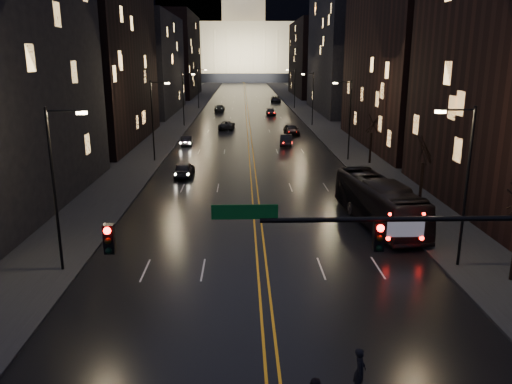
{
  "coord_description": "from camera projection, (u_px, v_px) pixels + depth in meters",
  "views": [
    {
      "loc": [
        -1.06,
        -15.67,
        11.41
      ],
      "look_at": [
        -0.26,
        13.35,
        3.57
      ],
      "focal_mm": 35.0,
      "sensor_mm": 36.0,
      "label": 1
    }
  ],
  "objects": [
    {
      "name": "receding_car_c",
      "position": [
        271.0,
        112.0,
        101.47
      ],
      "size": [
        1.94,
        4.55,
        1.31
      ],
      "primitive_type": "imported",
      "rotation": [
        0.0,
        0.0,
        0.02
      ],
      "color": "black",
      "rests_on": "ground"
    },
    {
      "name": "sidewalk_right",
      "position": [
        294.0,
        98.0,
        143.93
      ],
      "size": [
        8.0,
        320.0,
        0.16
      ],
      "primitive_type": "cube",
      "color": "black",
      "rests_on": "ground"
    },
    {
      "name": "streetlamp_right_near",
      "position": [
        464.0,
        179.0,
        26.74
      ],
      "size": [
        2.13,
        0.25,
        9.0
      ],
      "color": "black",
      "rests_on": "ground"
    },
    {
      "name": "building_left_mid",
      "position": [
        91.0,
        37.0,
        66.02
      ],
      "size": [
        12.0,
        30.0,
        28.0
      ],
      "primitive_type": "cube",
      "color": "black",
      "rests_on": "ground"
    },
    {
      "name": "building_right_dist",
      "position": [
        314.0,
        59.0,
        150.92
      ],
      "size": [
        12.0,
        40.0,
        22.0
      ],
      "primitive_type": "cube",
      "color": "black",
      "rests_on": "ground"
    },
    {
      "name": "streetlamp_left_near",
      "position": [
        57.0,
        182.0,
        26.16
      ],
      "size": [
        2.13,
        0.25,
        9.0
      ],
      "color": "black",
      "rests_on": "ground"
    },
    {
      "name": "traffic_signal",
      "position": [
        448.0,
        249.0,
        16.95
      ],
      "size": [
        17.29,
        0.45,
        7.0
      ],
      "color": "black",
      "rests_on": "ground"
    },
    {
      "name": "streetlamp_right_mid",
      "position": [
        348.0,
        116.0,
        55.69
      ],
      "size": [
        2.13,
        0.25,
        9.0
      ],
      "color": "black",
      "rests_on": "ground"
    },
    {
      "name": "oncoming_car_c",
      "position": [
        227.0,
        125.0,
        82.03
      ],
      "size": [
        2.79,
        5.16,
        1.38
      ],
      "primitive_type": "imported",
      "rotation": [
        0.0,
        0.0,
        3.04
      ],
      "color": "black",
      "rests_on": "ground"
    },
    {
      "name": "tree_right_mid",
      "position": [
        424.0,
        150.0,
        38.53
      ],
      "size": [
        2.4,
        2.4,
        6.65
      ],
      "color": "black",
      "rests_on": "ground"
    },
    {
      "name": "building_left_dist",
      "position": [
        175.0,
        55.0,
        149.53
      ],
      "size": [
        12.0,
        40.0,
        24.0
      ],
      "primitive_type": "cube",
      "color": "black",
      "rests_on": "ground"
    },
    {
      "name": "receding_car_d",
      "position": [
        276.0,
        99.0,
        131.61
      ],
      "size": [
        2.86,
        5.77,
        1.57
      ],
      "primitive_type": "imported",
      "rotation": [
        0.0,
        0.0,
        -0.04
      ],
      "color": "black",
      "rests_on": "ground"
    },
    {
      "name": "receding_car_a",
      "position": [
        286.0,
        140.0,
        66.5
      ],
      "size": [
        1.99,
        4.51,
        1.44
      ],
      "primitive_type": "imported",
      "rotation": [
        0.0,
        0.0,
        -0.11
      ],
      "color": "black",
      "rests_on": "ground"
    },
    {
      "name": "building_right_mid",
      "position": [
        347.0,
        50.0,
        104.08
      ],
      "size": [
        12.0,
        34.0,
        26.0
      ],
      "primitive_type": "cube",
      "color": "black",
      "rests_on": "ground"
    },
    {
      "name": "streetlamp_left_far",
      "position": [
        184.0,
        96.0,
        84.06
      ],
      "size": [
        2.13,
        0.25,
        9.0
      ],
      "color": "black",
      "rests_on": "ground"
    },
    {
      "name": "capitol",
      "position": [
        244.0,
        46.0,
        254.9
      ],
      "size": [
        90.0,
        50.0,
        58.5
      ],
      "color": "black",
      "rests_on": "ground"
    },
    {
      "name": "oncoming_car_d",
      "position": [
        220.0,
        108.0,
        109.11
      ],
      "size": [
        2.25,
        5.08,
        1.45
      ],
      "primitive_type": "imported",
      "rotation": [
        0.0,
        0.0,
        3.1
      ],
      "color": "black",
      "rests_on": "ground"
    },
    {
      "name": "streetlamp_right_far",
      "position": [
        312.0,
        96.0,
        84.64
      ],
      "size": [
        2.13,
        0.25,
        9.0
      ],
      "color": "black",
      "rests_on": "ground"
    },
    {
      "name": "building_left_far",
      "position": [
        146.0,
        64.0,
        103.74
      ],
      "size": [
        12.0,
        34.0,
        20.0
      ],
      "primitive_type": "cube",
      "color": "black",
      "rests_on": "ground"
    },
    {
      "name": "sidewalk_left",
      "position": [
        197.0,
        98.0,
        143.18
      ],
      "size": [
        8.0,
        320.0,
        0.16
      ],
      "primitive_type": "cube",
      "color": "black",
      "rests_on": "ground"
    },
    {
      "name": "road",
      "position": [
        246.0,
        98.0,
        143.58
      ],
      "size": [
        20.0,
        320.0,
        0.02
      ],
      "primitive_type": "cube",
      "color": "black",
      "rests_on": "ground"
    },
    {
      "name": "tree_right_far",
      "position": [
        372.0,
        123.0,
        53.97
      ],
      "size": [
        2.4,
        2.4,
        6.65
      ],
      "color": "black",
      "rests_on": "ground"
    },
    {
      "name": "streetlamp_left_mid",
      "position": [
        154.0,
        117.0,
        55.11
      ],
      "size": [
        2.13,
        0.25,
        9.0
      ],
      "color": "black",
      "rests_on": "ground"
    },
    {
      "name": "streetlamp_left_dist",
      "position": [
        199.0,
        86.0,
        113.01
      ],
      "size": [
        2.13,
        0.25,
        9.0
      ],
      "color": "black",
      "rests_on": "ground"
    },
    {
      "name": "oncoming_car_a",
      "position": [
        184.0,
        169.0,
        49.29
      ],
      "size": [
        1.89,
        4.45,
        1.5
      ],
      "primitive_type": "imported",
      "rotation": [
        0.0,
        0.0,
        3.11
      ],
      "color": "black",
      "rests_on": "ground"
    },
    {
      "name": "receding_car_b",
      "position": [
        292.0,
        130.0,
        75.8
      ],
      "size": [
        2.4,
        4.94,
        1.62
      ],
      "primitive_type": "imported",
      "rotation": [
        0.0,
        0.0,
        0.1
      ],
      "color": "black",
      "rests_on": "ground"
    },
    {
      "name": "oncoming_car_b",
      "position": [
        187.0,
        141.0,
        66.64
      ],
      "size": [
        1.67,
        4.15,
        1.34
      ],
      "primitive_type": "imported",
      "rotation": [
        0.0,
        0.0,
        3.2
      ],
      "color": "black",
      "rests_on": "ground"
    },
    {
      "name": "bus",
      "position": [
        379.0,
        202.0,
        35.07
      ],
      "size": [
        4.13,
        11.66,
        3.18
      ],
      "primitive_type": "imported",
      "rotation": [
        0.0,
        0.0,
        0.13
      ],
      "color": "black",
      "rests_on": "ground"
    },
    {
      "name": "ground",
      "position": [
        273.0,
        382.0,
        18.13
      ],
      "size": [
        900.0,
        900.0,
        0.0
      ],
      "primitive_type": "plane",
      "color": "black",
      "rests_on": "ground"
    },
    {
      "name": "center_line",
      "position": [
        246.0,
        98.0,
        143.57
      ],
      "size": [
        0.62,
        320.0,
        0.01
      ],
      "primitive_type": "cube",
      "color": "orange",
      "rests_on": "road"
    },
    {
      "name": "pedestrian_a",
      "position": [
        360.0,
        371.0,
        17.37
      ],
      "size": [
        0.59,
        0.73,
        1.72
      ],
      "primitive_type": "imported",
      "rotation": [
        0.0,
        0.0,
        1.24
      ],
      "color": "black",
      "rests_on": "ground"
    },
    {
      "name": "streetlamp_right_dist",
      "position": [
        294.0,
        86.0,
        113.59
      ],
      "size": [
        2.13,
        0.25,
        9.0
      ],
      "color": "black",
      "rests_on": "ground"
    }
  ]
}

